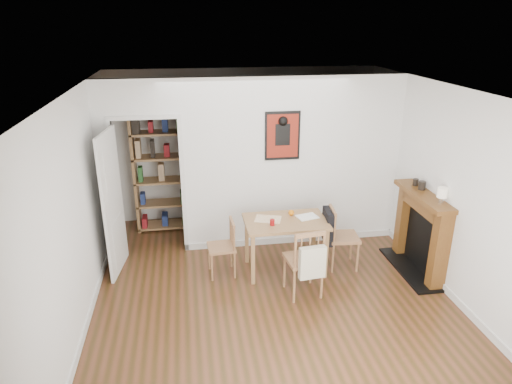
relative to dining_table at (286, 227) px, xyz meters
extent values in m
plane|color=#59301C|center=(-0.30, -0.54, -0.67)|extent=(5.20, 5.20, 0.00)
plane|color=silver|center=(-0.30, 2.06, 0.63)|extent=(4.50, 0.00, 4.50)
plane|color=silver|center=(-0.30, -3.14, 0.63)|extent=(4.50, 0.00, 4.50)
plane|color=silver|center=(-2.55, -0.54, 0.63)|extent=(0.00, 5.20, 5.20)
plane|color=silver|center=(1.95, -0.54, 0.63)|extent=(0.00, 5.20, 5.20)
plane|color=silver|center=(-0.30, -0.54, 1.93)|extent=(5.20, 5.20, 0.00)
cube|color=silver|center=(0.28, 0.86, 0.63)|extent=(3.35, 0.10, 2.60)
cube|color=silver|center=(-2.42, 0.86, 0.63)|extent=(0.25, 0.10, 2.60)
cube|color=silver|center=(-1.85, 0.86, 1.65)|extent=(0.90, 0.10, 0.55)
cube|color=silver|center=(-2.33, 0.86, 0.35)|extent=(0.06, 0.14, 2.05)
cube|color=silver|center=(-1.37, 0.86, 0.35)|extent=(0.06, 0.14, 2.05)
cube|color=silver|center=(0.28, 0.80, -0.62)|extent=(3.35, 0.02, 0.10)
cube|color=silver|center=(-2.54, -1.14, -0.62)|extent=(0.02, 4.00, 0.10)
cube|color=silver|center=(1.94, -1.14, -0.62)|extent=(0.02, 4.00, 0.10)
cube|color=silver|center=(-2.32, 0.39, 0.33)|extent=(0.15, 0.80, 2.00)
cube|color=black|center=(0.10, 0.80, 1.08)|extent=(0.52, 0.02, 0.72)
cube|color=maroon|center=(0.10, 0.79, 1.08)|extent=(0.46, 0.00, 0.64)
cube|color=#8F6542|center=(0.00, 0.00, 0.07)|extent=(1.12, 0.71, 0.04)
cube|color=#8F6542|center=(-0.50, -0.30, -0.31)|extent=(0.05, 0.05, 0.72)
cube|color=#8F6542|center=(0.50, -0.30, -0.31)|extent=(0.05, 0.05, 0.72)
cube|color=#8F6542|center=(-0.50, 0.30, -0.31)|extent=(0.05, 0.05, 0.72)
cube|color=#8F6542|center=(0.50, 0.30, -0.31)|extent=(0.05, 0.05, 0.72)
cube|color=black|center=(0.60, -0.01, -0.03)|extent=(0.14, 0.38, 0.47)
cube|color=#BDB39D|center=(0.13, -0.85, -0.08)|extent=(0.34, 0.14, 0.41)
cube|color=#8F6542|center=(-2.14, 1.70, 0.39)|extent=(0.04, 0.36, 2.12)
cube|color=#8F6542|center=(-1.29, 1.70, 0.39)|extent=(0.04, 0.36, 2.12)
cube|color=#8F6542|center=(-1.71, 1.70, -0.63)|extent=(0.89, 0.36, 0.03)
cube|color=#8F6542|center=(-1.71, 1.70, 0.17)|extent=(0.89, 0.36, 0.03)
cube|color=#8F6542|center=(-1.71, 1.70, 1.40)|extent=(0.89, 0.36, 0.03)
cube|color=maroon|center=(-1.71, 1.70, 0.39)|extent=(0.78, 0.29, 0.29)
cube|color=brown|center=(1.85, -0.78, -0.12)|extent=(0.20, 0.16, 1.10)
cube|color=brown|center=(1.85, 0.21, -0.12)|extent=(0.20, 0.16, 1.10)
cube|color=brown|center=(1.82, -0.29, 0.46)|extent=(0.30, 1.21, 0.06)
cube|color=brown|center=(1.85, -0.29, 0.33)|extent=(0.20, 0.85, 0.20)
cube|color=black|center=(1.91, -0.29, -0.22)|extent=(0.08, 0.81, 0.88)
cube|color=black|center=(1.79, -0.29, -0.66)|extent=(0.45, 1.25, 0.03)
cylinder|color=maroon|center=(-0.21, -0.12, 0.13)|extent=(0.06, 0.06, 0.08)
sphere|color=orange|center=(0.11, 0.16, 0.13)|extent=(0.08, 0.08, 0.08)
cube|color=#EFE1C5|center=(-0.23, 0.08, 0.09)|extent=(0.42, 0.36, 0.00)
cube|color=white|center=(0.32, 0.06, 0.10)|extent=(0.32, 0.27, 0.01)
cylinder|color=silver|center=(1.87, -0.62, 0.52)|extent=(0.06, 0.06, 0.07)
cylinder|color=beige|center=(1.87, -0.62, 0.62)|extent=(0.13, 0.13, 0.13)
cylinder|color=black|center=(1.86, -0.14, 0.55)|extent=(0.10, 0.10, 0.12)
cylinder|color=black|center=(1.85, 0.03, 0.54)|extent=(0.08, 0.08, 0.10)
camera|label=1|loc=(-1.29, -5.55, 2.68)|focal=32.00mm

